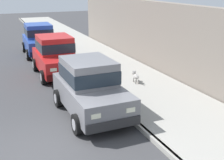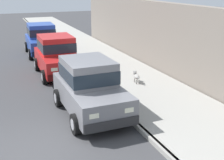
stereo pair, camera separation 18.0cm
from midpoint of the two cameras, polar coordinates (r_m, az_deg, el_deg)
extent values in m
plane|color=#38383A|center=(8.42, -14.17, -13.21)|extent=(80.00, 80.00, 0.00)
cube|color=gray|center=(9.23, 6.06, -9.27)|extent=(0.16, 64.00, 0.14)
cube|color=#99968E|center=(10.13, 15.18, -7.25)|extent=(3.60, 64.00, 0.14)
cube|color=slate|center=(10.06, -3.58, -2.90)|extent=(1.77, 3.72, 0.76)
cube|color=slate|center=(10.04, -4.14, 1.74)|extent=(1.54, 1.92, 0.80)
cube|color=#19232D|center=(10.05, -4.13, 1.41)|extent=(1.58, 1.96, 0.44)
cube|color=#252527|center=(8.62, 0.46, -8.35)|extent=(1.69, 0.22, 0.28)
cube|color=#252527|center=(11.76, -6.47, -1.09)|extent=(1.69, 0.22, 0.28)
cylinder|color=black|center=(9.54, 3.69, -6.59)|extent=(0.23, 0.64, 0.64)
cylinder|color=#9E9EA3|center=(9.54, 3.69, -6.59)|extent=(0.25, 0.36, 0.35)
cylinder|color=black|center=(8.97, -6.32, -8.34)|extent=(0.23, 0.64, 0.64)
cylinder|color=#9E9EA3|center=(8.97, -6.32, -8.34)|extent=(0.25, 0.36, 0.35)
cylinder|color=black|center=(11.48, -1.39, -2.20)|extent=(0.23, 0.64, 0.64)
cylinder|color=#9E9EA3|center=(11.48, -1.39, -2.20)|extent=(0.25, 0.36, 0.35)
cylinder|color=black|center=(11.01, -9.76, -3.36)|extent=(0.23, 0.64, 0.64)
cylinder|color=#9E9EA3|center=(11.01, -9.76, -3.36)|extent=(0.25, 0.36, 0.35)
cube|color=#EAEACC|center=(8.65, 3.81, -5.70)|extent=(0.28, 0.08, 0.14)
cube|color=#EAEACC|center=(8.26, -2.87, -6.86)|extent=(0.28, 0.08, 0.14)
cube|color=red|center=(14.69, -9.95, 3.62)|extent=(1.74, 3.71, 0.76)
cube|color=red|center=(14.76, -10.32, 6.78)|extent=(1.52, 1.91, 0.80)
cube|color=#19232D|center=(14.77, -10.30, 6.55)|extent=(1.56, 1.95, 0.44)
cube|color=#400A0A|center=(13.06, -8.23, 0.80)|extent=(1.69, 0.21, 0.28)
cube|color=#400A0A|center=(16.47, -11.23, 4.24)|extent=(1.69, 0.21, 0.28)
cylinder|color=black|center=(13.91, -5.41, 1.38)|extent=(0.22, 0.64, 0.64)
cylinder|color=#9E9EA3|center=(13.91, -5.41, 1.38)|extent=(0.24, 0.35, 0.35)
cylinder|color=black|center=(13.56, -12.39, 0.59)|extent=(0.22, 0.64, 0.64)
cylinder|color=#9E9EA3|center=(13.56, -12.39, 0.59)|extent=(0.24, 0.35, 0.35)
cylinder|color=black|center=(16.05, -7.74, 3.56)|extent=(0.22, 0.64, 0.64)
cylinder|color=#9E9EA3|center=(16.05, -7.74, 3.56)|extent=(0.24, 0.35, 0.35)
cylinder|color=black|center=(15.75, -13.82, 2.91)|extent=(0.22, 0.64, 0.64)
cylinder|color=#9E9EA3|center=(15.75, -13.82, 2.91)|extent=(0.24, 0.35, 0.35)
cube|color=#EAEACC|center=(13.06, -5.99, 2.51)|extent=(0.28, 0.08, 0.14)
cube|color=#EAEACC|center=(12.83, -10.58, 2.01)|extent=(0.28, 0.08, 0.14)
cube|color=#28479E|center=(19.23, -12.92, 6.83)|extent=(1.83, 3.75, 0.76)
cube|color=#28479E|center=(19.35, -13.18, 9.22)|extent=(1.57, 1.94, 0.80)
cube|color=#19232D|center=(19.36, -13.17, 9.05)|extent=(1.60, 1.98, 0.44)
cube|color=#0E1837|center=(17.54, -12.04, 5.03)|extent=(1.69, 0.25, 0.28)
cube|color=#0E1837|center=(21.04, -13.55, 7.05)|extent=(1.69, 0.25, 0.28)
cylinder|color=black|center=(18.33, -9.67, 5.28)|extent=(0.24, 0.65, 0.64)
cylinder|color=#9E9EA3|center=(18.33, -9.67, 5.28)|extent=(0.25, 0.36, 0.35)
cylinder|color=black|center=(18.11, -15.03, 4.75)|extent=(0.24, 0.65, 0.64)
cylinder|color=#9E9EA3|center=(18.11, -15.03, 4.75)|extent=(0.25, 0.36, 0.35)
cylinder|color=black|center=(20.54, -10.90, 6.57)|extent=(0.24, 0.65, 0.64)
cylinder|color=#9E9EA3|center=(20.54, -10.90, 6.57)|extent=(0.25, 0.36, 0.35)
cylinder|color=black|center=(20.34, -15.70, 6.12)|extent=(0.24, 0.65, 0.64)
cylinder|color=#9E9EA3|center=(20.34, -15.70, 6.12)|extent=(0.25, 0.36, 0.35)
cube|color=#EAEACC|center=(17.51, -10.37, 6.30)|extent=(0.28, 0.09, 0.14)
cube|color=#EAEACC|center=(17.37, -13.85, 5.97)|extent=(0.28, 0.09, 0.14)
ellipsoid|color=#999691|center=(12.98, 5.16, 0.62)|extent=(0.26, 0.46, 0.20)
cylinder|color=#999691|center=(13.14, 4.69, -0.02)|extent=(0.05, 0.05, 0.18)
cylinder|color=#999691|center=(13.18, 5.19, 0.02)|extent=(0.05, 0.05, 0.18)
cylinder|color=#999691|center=(12.90, 5.07, -0.38)|extent=(0.05, 0.05, 0.18)
cylinder|color=#999691|center=(12.93, 5.58, -0.34)|extent=(0.05, 0.05, 0.18)
sphere|color=#999691|center=(13.21, 4.76, 1.36)|extent=(0.17, 0.17, 0.17)
ellipsoid|color=#54524F|center=(13.30, 4.64, 1.38)|extent=(0.08, 0.12, 0.06)
cone|color=#999691|center=(13.17, 4.58, 1.68)|extent=(0.06, 0.06, 0.07)
cone|color=#999691|center=(13.20, 4.99, 1.71)|extent=(0.06, 0.06, 0.07)
cylinder|color=#999691|center=(12.73, 5.54, 0.54)|extent=(0.05, 0.12, 0.13)
cube|color=slate|center=(15.47, 8.96, 8.25)|extent=(0.50, 20.00, 3.44)
camera|label=1|loc=(0.09, -89.54, 0.15)|focal=47.88mm
camera|label=2|loc=(0.09, 90.46, -0.15)|focal=47.88mm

